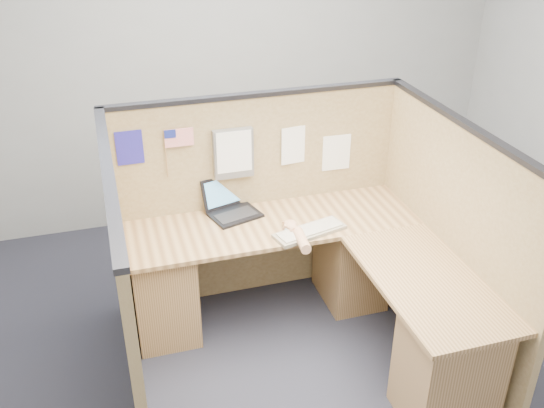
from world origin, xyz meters
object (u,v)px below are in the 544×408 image
object	(u,v)px
laptop	(233,204)
keyboard	(310,231)
l_desk	(316,293)
mouse	(290,227)

from	to	relation	value
laptop	keyboard	distance (m)	0.59
l_desk	laptop	distance (m)	0.83
mouse	keyboard	bearing A→B (deg)	-33.87
mouse	l_desk	bearing A→B (deg)	-70.23
l_desk	laptop	bearing A→B (deg)	122.90
laptop	l_desk	bearing A→B (deg)	-73.57
l_desk	mouse	distance (m)	0.45
keyboard	mouse	xyz separation A→B (m)	(-0.11, 0.07, 0.01)
l_desk	laptop	world-z (taller)	laptop
l_desk	laptop	size ratio (longest dim) A/B	4.99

